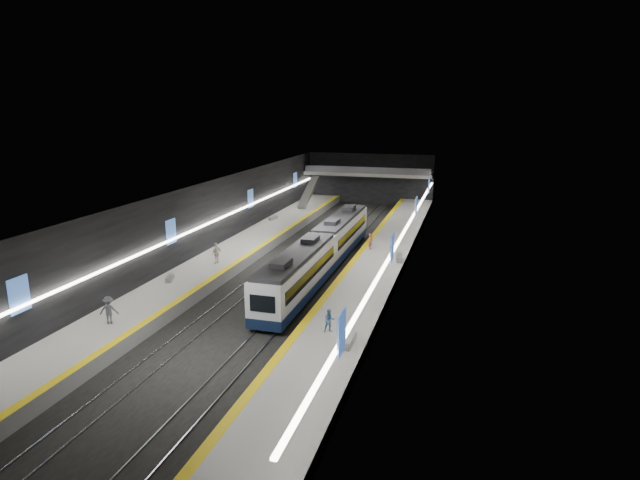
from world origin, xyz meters
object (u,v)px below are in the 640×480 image
(train, at_px, (322,250))
(passenger_left_a, at_px, (216,253))
(escalator, at_px, (309,192))
(bench_right_near, at_px, (349,341))
(passenger_right_a, at_px, (371,242))
(passenger_right_b, at_px, (329,321))
(bench_left_near, at_px, (170,278))
(passenger_left_b, at_px, (109,310))
(bench_right_far, at_px, (400,258))
(bench_left_far, at_px, (273,218))

(train, bearing_deg, passenger_left_a, -161.74)
(train, distance_m, passenger_left_a, 9.92)
(escalator, relative_size, bench_right_near, 3.95)
(passenger_right_a, distance_m, passenger_right_b, 21.13)
(bench_left_near, distance_m, passenger_left_b, 9.47)
(escalator, distance_m, bench_right_near, 47.95)
(passenger_left_b, bearing_deg, passenger_right_a, -139.07)
(bench_right_near, xyz_separation_m, passenger_right_b, (-1.65, 1.47, 0.54))
(escalator, xyz_separation_m, passenger_right_a, (13.57, -22.44, -1.07))
(passenger_right_a, relative_size, passenger_right_b, 1.06)
(bench_right_far, relative_size, passenger_left_a, 1.04)
(passenger_left_b, bearing_deg, train, -138.33)
(bench_right_near, bearing_deg, passenger_right_a, 98.39)
(bench_right_far, xyz_separation_m, passenger_right_b, (-2.19, -17.90, 0.54))
(bench_left_far, bearing_deg, train, -44.86)
(train, bearing_deg, bench_right_near, -68.97)
(bench_right_near, xyz_separation_m, bench_right_far, (0.54, 19.38, 0.00))
(train, relative_size, passenger_left_b, 15.42)
(bench_left_near, height_order, passenger_right_b, passenger_right_b)
(train, relative_size, passenger_right_b, 19.06)
(escalator, relative_size, passenger_right_a, 4.81)
(bench_left_near, height_order, passenger_right_a, passenger_right_a)
(bench_right_near, relative_size, passenger_left_b, 1.04)
(train, height_order, bench_left_near, train)
(bench_right_far, xyz_separation_m, passenger_left_a, (-16.42, -5.68, 0.74))
(train, xyz_separation_m, passenger_right_a, (3.57, 5.76, -0.36))
(train, relative_size, passenger_left_a, 15.15)
(passenger_right_a, bearing_deg, bench_right_far, -130.13)
(escalator, height_order, bench_right_far, escalator)
(passenger_left_a, bearing_deg, bench_left_near, -0.57)
(train, distance_m, bench_left_near, 14.09)
(bench_left_far, distance_m, bench_right_far, 23.27)
(bench_left_near, bearing_deg, bench_left_far, 71.52)
(passenger_left_b, bearing_deg, escalator, -109.48)
(bench_left_near, height_order, bench_right_far, bench_right_far)
(bench_left_near, distance_m, bench_right_near, 19.25)
(bench_left_far, relative_size, passenger_right_b, 1.04)
(bench_left_near, xyz_separation_m, bench_left_far, (-0.36, 25.59, 0.01))
(bench_left_near, bearing_deg, passenger_right_a, 25.54)
(escalator, relative_size, bench_left_near, 5.02)
(bench_right_near, bearing_deg, escalator, 111.19)
(bench_left_far, bearing_deg, bench_right_far, -26.73)
(bench_left_far, height_order, passenger_left_a, passenger_left_a)
(bench_left_near, distance_m, passenger_right_a, 20.58)
(bench_left_near, distance_m, bench_right_far, 21.27)
(escalator, relative_size, bench_right_far, 3.89)
(bench_right_near, bearing_deg, bench_left_near, 156.31)
(escalator, relative_size, passenger_left_b, 4.11)
(train, bearing_deg, bench_left_near, -141.60)
(bench_right_far, height_order, passenger_right_a, passenger_right_a)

